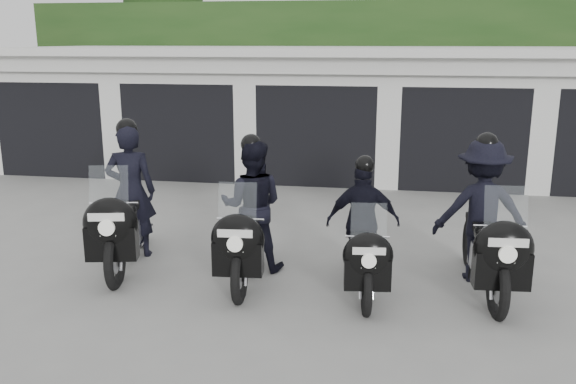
% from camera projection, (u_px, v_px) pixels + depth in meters
% --- Properties ---
extents(ground, '(80.00, 80.00, 0.00)m').
position_uv_depth(ground, '(266.00, 280.00, 8.21)').
color(ground, gray).
rests_on(ground, ground).
extents(garage_block, '(16.40, 6.80, 2.96)m').
position_uv_depth(garage_block, '(328.00, 109.00, 15.58)').
color(garage_block, silver).
rests_on(garage_block, ground).
extents(background_vegetation, '(20.00, 3.90, 5.80)m').
position_uv_depth(background_vegetation, '(355.00, 52.00, 19.84)').
color(background_vegetation, '#1B3814').
rests_on(background_vegetation, ground).
extents(police_bike_a, '(1.03, 2.41, 2.12)m').
position_uv_depth(police_bike_a, '(126.00, 207.00, 8.63)').
color(police_bike_a, black).
rests_on(police_bike_a, ground).
extents(police_bike_b, '(0.94, 2.27, 1.97)m').
position_uv_depth(police_bike_b, '(250.00, 216.00, 8.23)').
color(police_bike_b, black).
rests_on(police_bike_b, ground).
extents(police_bike_c, '(1.01, 2.02, 1.76)m').
position_uv_depth(police_bike_c, '(364.00, 232.00, 7.83)').
color(police_bike_c, black).
rests_on(police_bike_c, ground).
extents(police_bike_d, '(1.27, 2.36, 2.06)m').
position_uv_depth(police_bike_d, '(484.00, 221.00, 7.86)').
color(police_bike_d, black).
rests_on(police_bike_d, ground).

